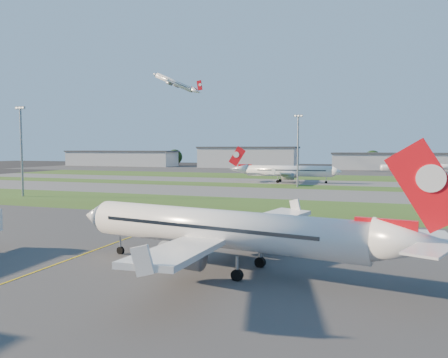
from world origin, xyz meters
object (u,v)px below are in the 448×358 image
at_px(mini_jet_near, 403,167).
at_px(light_mast_centre, 298,146).
at_px(airliner_taxiing, 288,171).
at_px(airliner_parked, 221,230).
at_px(mini_jet_far, 445,167).
at_px(light_mast_west, 21,145).

relative_size(mini_jet_near, light_mast_centre, 1.00).
bearing_deg(mini_jet_near, airliner_taxiing, -147.22).
bearing_deg(airliner_taxiing, airliner_parked, 95.17).
xyz_separation_m(mini_jet_far, light_mast_west, (-135.54, -183.63, 11.53)).
height_order(mini_jet_near, light_mast_west, light_mast_west).
bearing_deg(light_mast_centre, light_mast_west, -141.34).
height_order(airliner_taxiing, light_mast_centre, light_mast_centre).
bearing_deg(airliner_parked, mini_jet_near, 91.57).
relative_size(airliner_parked, mini_jet_far, 1.46).
bearing_deg(light_mast_centre, mini_jet_far, 62.82).
height_order(airliner_parked, airliner_taxiing, airliner_taxiing).
xyz_separation_m(airliner_taxiing, light_mast_centre, (7.18, -19.43, 10.16)).
bearing_deg(airliner_taxiing, light_mast_west, 48.09).
distance_m(airliner_taxiing, mini_jet_near, 102.29).
relative_size(airliner_taxiing, mini_jet_far, 1.48).
height_order(airliner_parked, mini_jet_far, airliner_parked).
height_order(mini_jet_far, light_mast_west, light_mast_west).
relative_size(airliner_taxiing, light_mast_west, 1.65).
distance_m(light_mast_west, light_mast_centre, 89.64).
xyz_separation_m(mini_jet_far, light_mast_centre, (-65.54, -127.63, 11.53)).
relative_size(airliner_parked, light_mast_centre, 1.62).
bearing_deg(airliner_parked, light_mast_centre, 104.78).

